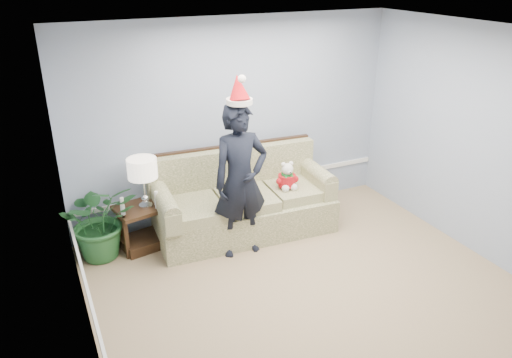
{
  "coord_description": "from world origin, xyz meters",
  "views": [
    {
      "loc": [
        -2.44,
        -3.37,
        3.29
      ],
      "look_at": [
        -0.14,
        1.55,
        0.92
      ],
      "focal_mm": 35.0,
      "sensor_mm": 36.0,
      "label": 1
    }
  ],
  "objects": [
    {
      "name": "wainscot_trim",
      "position": [
        -1.18,
        1.18,
        0.45
      ],
      "size": [
        4.49,
        4.99,
        0.06
      ],
      "color": "white",
      "rests_on": "room_shell"
    },
    {
      "name": "teddy_bear",
      "position": [
        0.45,
        1.84,
        0.7
      ],
      "size": [
        0.25,
        0.27,
        0.37
      ],
      "rotation": [
        0.0,
        0.0,
        -0.09
      ],
      "color": "silver",
      "rests_on": "sofa"
    },
    {
      "name": "room_shell",
      "position": [
        0.0,
        0.0,
        1.35
      ],
      "size": [
        4.54,
        5.04,
        2.74
      ],
      "color": "#9F8466",
      "rests_on": "ground"
    },
    {
      "name": "sofa",
      "position": [
        -0.11,
        2.03,
        0.38
      ],
      "size": [
        2.34,
        1.11,
        1.07
      ],
      "rotation": [
        0.0,
        0.0,
        -0.06
      ],
      "color": "#465528",
      "rests_on": "room_shell"
    },
    {
      "name": "side_table",
      "position": [
        -1.42,
        2.13,
        0.22
      ],
      "size": [
        0.66,
        0.58,
        0.56
      ],
      "rotation": [
        0.0,
        0.0,
        0.19
      ],
      "color": "#3B2615",
      "rests_on": "room_shell"
    },
    {
      "name": "table_lamp",
      "position": [
        -1.36,
        2.1,
        1.04
      ],
      "size": [
        0.35,
        0.35,
        0.63
      ],
      "color": "silver",
      "rests_on": "side_table"
    },
    {
      "name": "santa_hat",
      "position": [
        -0.35,
        1.55,
        2.01
      ],
      "size": [
        0.31,
        0.35,
        0.34
      ],
      "rotation": [
        0.0,
        0.0,
        -0.07
      ],
      "color": "silver",
      "rests_on": "man"
    },
    {
      "name": "man",
      "position": [
        -0.35,
        1.54,
        0.94
      ],
      "size": [
        0.69,
        0.47,
        1.87
      ],
      "primitive_type": "imported",
      "rotation": [
        0.0,
        0.0,
        0.03
      ],
      "color": "black",
      "rests_on": "room_shell"
    },
    {
      "name": "candle_pair",
      "position": [
        -1.44,
        2.02,
        0.66
      ],
      "size": [
        0.46,
        0.06,
        0.22
      ],
      "color": "silver",
      "rests_on": "side_table"
    },
    {
      "name": "houseplant",
      "position": [
        -1.9,
        2.14,
        0.49
      ],
      "size": [
        0.88,
        0.76,
        0.97
      ],
      "primitive_type": "imported",
      "rotation": [
        0.0,
        0.0,
        0.01
      ],
      "color": "#225A2B",
      "rests_on": "room_shell"
    }
  ]
}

